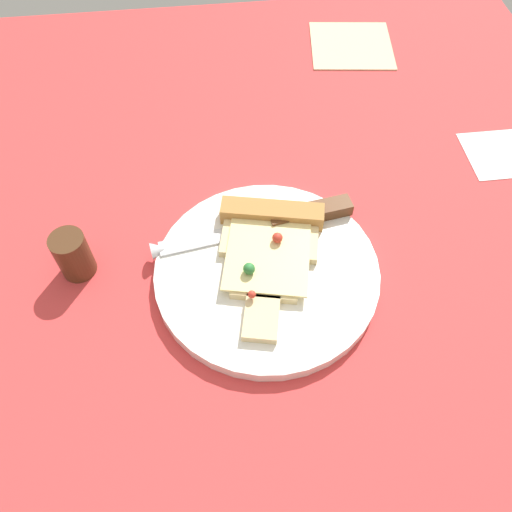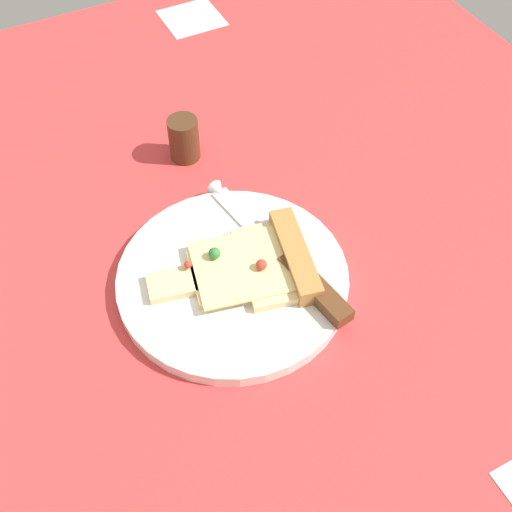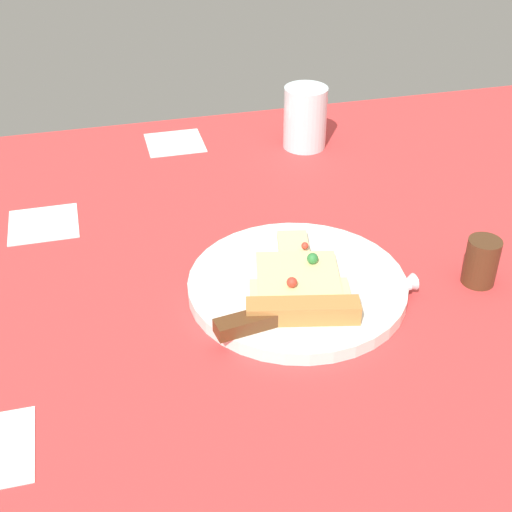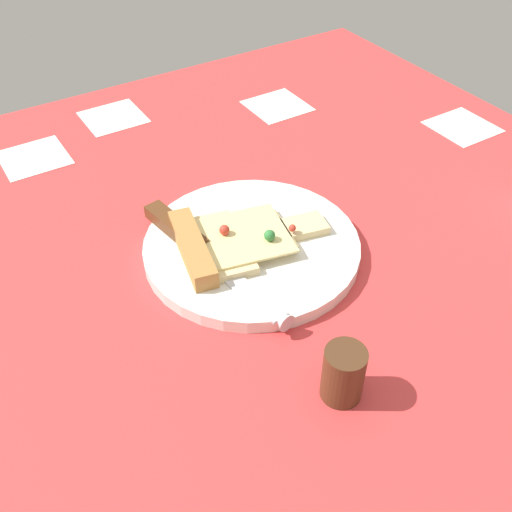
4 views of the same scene
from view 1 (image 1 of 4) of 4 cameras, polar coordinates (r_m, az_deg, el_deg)
ground_plane at (r=61.36cm, az=-4.61°, el=-1.43°), size 110.03×110.03×3.00cm
plate at (r=58.18cm, az=1.18°, el=-1.81°), size 25.10×25.10×1.58cm
pizza_slice at (r=58.35cm, az=1.42°, el=1.17°), size 13.00×18.67×2.60cm
knife at (r=60.64cm, az=1.90°, el=3.75°), size 24.03×5.80×2.45cm
pepper_shaker at (r=60.42cm, az=-19.49°, el=0.11°), size 3.86×3.86×5.76cm
napkin at (r=92.11cm, az=10.45°, el=21.89°), size 14.50×14.50×0.40cm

